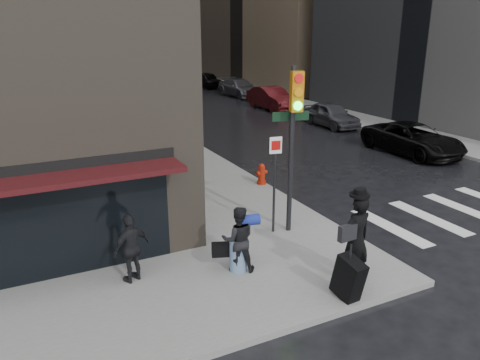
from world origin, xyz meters
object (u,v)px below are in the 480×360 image
object	(u,v)px
man_greycoat	(131,248)
traffic_light	(292,129)
man_overcoat	(354,246)
parked_car_4	(208,80)
parked_car_5	(184,74)
man_jeans	(238,239)
fire_hydrant	(262,175)
parked_car_3	(239,88)
parked_car_0	(413,139)
parked_car_2	(272,98)
parked_car_1	(331,114)

from	to	relation	value
man_greycoat	traffic_light	world-z (taller)	traffic_light
man_overcoat	parked_car_4	world-z (taller)	man_overcoat
parked_car_4	parked_car_5	bearing A→B (deg)	84.83
man_jeans	fire_hydrant	bearing A→B (deg)	-103.88
man_overcoat	parked_car_3	xyz separation A→B (m)	(11.37, 28.63, -0.38)
man_greycoat	parked_car_5	bearing A→B (deg)	-134.83
man_overcoat	parked_car_0	bearing A→B (deg)	-145.69
traffic_light	fire_hydrant	distance (m)	4.99
man_greycoat	man_jeans	bearing A→B (deg)	141.27
man_overcoat	parked_car_5	distance (m)	43.73
parked_car_2	parked_car_3	world-z (taller)	parked_car_2
parked_car_4	parked_car_0	bearing A→B (deg)	-97.11
man_greycoat	parked_car_0	world-z (taller)	man_greycoat
man_jeans	fire_hydrant	distance (m)	6.50
man_overcoat	parked_car_2	world-z (taller)	man_overcoat
parked_car_0	parked_car_5	bearing A→B (deg)	87.68
man_jeans	parked_car_2	world-z (taller)	man_jeans
man_overcoat	fire_hydrant	size ratio (longest dim) A/B	2.92
man_jeans	parked_car_0	world-z (taller)	man_jeans
parked_car_4	parked_car_5	size ratio (longest dim) A/B	0.98
parked_car_0	parked_car_1	distance (m)	6.81
man_jeans	parked_car_4	bearing A→B (deg)	-91.52
parked_car_0	parked_car_4	xyz separation A→B (m)	(1.03, 27.20, 0.03)
parked_car_2	parked_car_0	bearing A→B (deg)	-91.98
man_greycoat	traffic_light	distance (m)	5.13
parked_car_1	parked_car_2	bearing A→B (deg)	91.07
parked_car_0	man_greycoat	bearing A→B (deg)	-158.66
man_overcoat	parked_car_4	bearing A→B (deg)	-112.10
parked_car_1	parked_car_5	xyz separation A→B (m)	(0.66, 27.20, 0.01)
parked_car_1	parked_car_5	distance (m)	27.20
man_overcoat	man_greycoat	size ratio (longest dim) A/B	1.40
man_jeans	fire_hydrant	xyz separation A→B (m)	(3.62, 5.38, -0.46)
traffic_light	parked_car_3	size ratio (longest dim) A/B	0.91
man_greycoat	man_overcoat	bearing A→B (deg)	128.20
parked_car_2	traffic_light	bearing A→B (deg)	-119.56
man_overcoat	parked_car_5	world-z (taller)	man_overcoat
fire_hydrant	parked_car_0	size ratio (longest dim) A/B	0.15
parked_car_2	man_jeans	bearing A→B (deg)	-122.76
parked_car_3	fire_hydrant	bearing A→B (deg)	-118.62
man_greycoat	fire_hydrant	world-z (taller)	man_greycoat
parked_car_0	parked_car_1	xyz separation A→B (m)	(0.40, 6.80, 0.00)
man_overcoat	parked_car_1	size ratio (longest dim) A/B	0.55
man_greycoat	parked_car_4	bearing A→B (deg)	-138.69
parked_car_4	parked_car_2	bearing A→B (deg)	-98.04
man_greycoat	parked_car_5	world-z (taller)	man_greycoat
parked_car_1	man_greycoat	bearing A→B (deg)	-139.70
fire_hydrant	parked_car_4	size ratio (longest dim) A/B	0.18
parked_car_2	parked_car_5	size ratio (longest dim) A/B	1.10
man_jeans	man_greycoat	world-z (taller)	same
man_greycoat	parked_car_2	xyz separation A→B (m)	(14.93, 19.47, -0.17)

